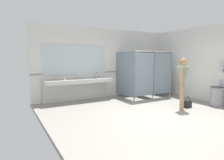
{
  "coord_description": "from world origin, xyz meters",
  "views": [
    {
      "loc": [
        -3.86,
        -4.04,
        1.61
      ],
      "look_at": [
        -1.13,
        0.72,
        0.99
      ],
      "focal_mm": 30.58,
      "sensor_mm": 36.0,
      "label": 1
    }
  ],
  "objects_px": {
    "person_standing": "(183,77)",
    "paper_towel_dispenser_upper": "(224,66)",
    "paper_cup": "(65,79)",
    "handbag": "(188,104)",
    "paper_towel_dispenser_lower": "(224,86)",
    "soap_dispenser": "(96,75)",
    "trash_bin": "(217,96)"
  },
  "relations": [
    {
      "from": "person_standing",
      "to": "paper_towel_dispenser_upper",
      "type": "bearing_deg",
      "value": -9.31
    },
    {
      "from": "person_standing",
      "to": "paper_cup",
      "type": "relative_size",
      "value": 17.92
    },
    {
      "from": "handbag",
      "to": "paper_cup",
      "type": "xyz_separation_m",
      "value": [
        -3.34,
        2.58,
        0.76
      ]
    },
    {
      "from": "paper_towel_dispenser_lower",
      "to": "handbag",
      "type": "bearing_deg",
      "value": 164.21
    },
    {
      "from": "handbag",
      "to": "paper_cup",
      "type": "bearing_deg",
      "value": 142.37
    },
    {
      "from": "handbag",
      "to": "paper_cup",
      "type": "relative_size",
      "value": 4.1
    },
    {
      "from": "paper_cup",
      "to": "handbag",
      "type": "bearing_deg",
      "value": -37.63
    },
    {
      "from": "person_standing",
      "to": "soap_dispenser",
      "type": "relative_size",
      "value": 7.66
    },
    {
      "from": "person_standing",
      "to": "paper_towel_dispenser_lower",
      "type": "bearing_deg",
      "value": -10.7
    },
    {
      "from": "trash_bin",
      "to": "soap_dispenser",
      "type": "xyz_separation_m",
      "value": [
        -2.99,
        3.19,
        0.6
      ]
    },
    {
      "from": "trash_bin",
      "to": "person_standing",
      "type": "height_order",
      "value": "person_standing"
    },
    {
      "from": "paper_towel_dispenser_lower",
      "to": "person_standing",
      "type": "relative_size",
      "value": 0.27
    },
    {
      "from": "soap_dispenser",
      "to": "paper_cup",
      "type": "bearing_deg",
      "value": -168.69
    },
    {
      "from": "trash_bin",
      "to": "soap_dispenser",
      "type": "relative_size",
      "value": 3.14
    },
    {
      "from": "trash_bin",
      "to": "soap_dispenser",
      "type": "bearing_deg",
      "value": 133.16
    },
    {
      "from": "soap_dispenser",
      "to": "handbag",
      "type": "bearing_deg",
      "value": -55.43
    },
    {
      "from": "person_standing",
      "to": "soap_dispenser",
      "type": "xyz_separation_m",
      "value": [
        -1.6,
        2.91,
        -0.09
      ]
    },
    {
      "from": "paper_towel_dispenser_upper",
      "to": "trash_bin",
      "type": "distance_m",
      "value": 1.07
    },
    {
      "from": "paper_towel_dispenser_lower",
      "to": "paper_cup",
      "type": "relative_size",
      "value": 4.91
    },
    {
      "from": "paper_cup",
      "to": "soap_dispenser",
      "type": "bearing_deg",
      "value": 11.31
    },
    {
      "from": "person_standing",
      "to": "paper_cup",
      "type": "bearing_deg",
      "value": 138.51
    },
    {
      "from": "paper_towel_dispenser_lower",
      "to": "trash_bin",
      "type": "bearing_deg",
      "value": 172.47
    },
    {
      "from": "paper_towel_dispenser_upper",
      "to": "trash_bin",
      "type": "relative_size",
      "value": 0.6
    },
    {
      "from": "trash_bin",
      "to": "handbag",
      "type": "bearing_deg",
      "value": 161.69
    },
    {
      "from": "person_standing",
      "to": "paper_cup",
      "type": "xyz_separation_m",
      "value": [
        -2.98,
        2.63,
        -0.14
      ]
    },
    {
      "from": "paper_towel_dispenser_lower",
      "to": "handbag",
      "type": "relative_size",
      "value": 1.2
    },
    {
      "from": "trash_bin",
      "to": "paper_cup",
      "type": "xyz_separation_m",
      "value": [
        -4.37,
        2.92,
        0.55
      ]
    },
    {
      "from": "handbag",
      "to": "soap_dispenser",
      "type": "relative_size",
      "value": 1.75
    },
    {
      "from": "trash_bin",
      "to": "handbag",
      "type": "height_order",
      "value": "trash_bin"
    },
    {
      "from": "soap_dispenser",
      "to": "paper_cup",
      "type": "height_order",
      "value": "soap_dispenser"
    },
    {
      "from": "trash_bin",
      "to": "person_standing",
      "type": "xyz_separation_m",
      "value": [
        -1.39,
        0.28,
        0.69
      ]
    },
    {
      "from": "paper_towel_dispenser_upper",
      "to": "person_standing",
      "type": "bearing_deg",
      "value": 170.69
    }
  ]
}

